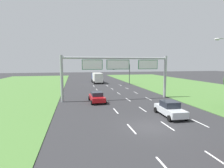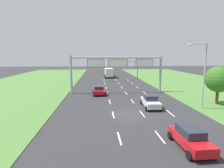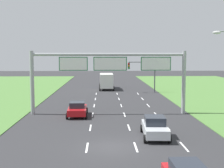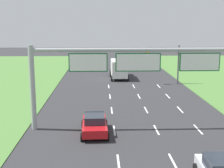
{
  "view_description": "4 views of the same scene",
  "coord_description": "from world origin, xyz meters",
  "px_view_note": "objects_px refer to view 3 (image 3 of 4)",
  "views": [
    {
      "loc": [
        -6.63,
        -14.21,
        5.79
      ],
      "look_at": [
        -0.28,
        14.83,
        2.25
      ],
      "focal_mm": 28.0,
      "sensor_mm": 36.0,
      "label": 1
    },
    {
      "loc": [
        -3.5,
        -19.76,
        6.88
      ],
      "look_at": [
        -0.97,
        11.24,
        1.88
      ],
      "focal_mm": 28.0,
      "sensor_mm": 36.0,
      "label": 2
    },
    {
      "loc": [
        -0.58,
        -21.77,
        6.68
      ],
      "look_at": [
        0.39,
        12.37,
        3.36
      ],
      "focal_mm": 50.0,
      "sensor_mm": 36.0,
      "label": 3
    },
    {
      "loc": [
        -2.83,
        -12.47,
        8.75
      ],
      "look_at": [
        -1.81,
        15.75,
        3.17
      ],
      "focal_mm": 50.0,
      "sensor_mm": 36.0,
      "label": 4
    }
  ],
  "objects_px": {
    "car_lead_silver": "(77,109)",
    "sign_gantry": "(110,69)",
    "car_mid_lane": "(155,127)",
    "traffic_light_mast": "(144,70)",
    "box_truck": "(106,81)"
  },
  "relations": [
    {
      "from": "car_mid_lane",
      "to": "car_lead_silver",
      "type": "bearing_deg",
      "value": 131.12
    },
    {
      "from": "car_mid_lane",
      "to": "sign_gantry",
      "type": "distance_m",
      "value": 11.25
    },
    {
      "from": "car_mid_lane",
      "to": "box_truck",
      "type": "height_order",
      "value": "box_truck"
    },
    {
      "from": "car_mid_lane",
      "to": "box_truck",
      "type": "bearing_deg",
      "value": 98.55
    },
    {
      "from": "box_truck",
      "to": "traffic_light_mast",
      "type": "bearing_deg",
      "value": -40.09
    },
    {
      "from": "box_truck",
      "to": "traffic_light_mast",
      "type": "xyz_separation_m",
      "value": [
        6.37,
        -5.21,
        2.23
      ]
    },
    {
      "from": "sign_gantry",
      "to": "traffic_light_mast",
      "type": "bearing_deg",
      "value": 72.0
    },
    {
      "from": "sign_gantry",
      "to": "traffic_light_mast",
      "type": "relative_size",
      "value": 3.08
    },
    {
      "from": "car_mid_lane",
      "to": "sign_gantry",
      "type": "relative_size",
      "value": 0.26
    },
    {
      "from": "car_lead_silver",
      "to": "car_mid_lane",
      "type": "xyz_separation_m",
      "value": [
        6.92,
        -8.7,
        0.03
      ]
    },
    {
      "from": "box_truck",
      "to": "traffic_light_mast",
      "type": "height_order",
      "value": "traffic_light_mast"
    },
    {
      "from": "car_lead_silver",
      "to": "traffic_light_mast",
      "type": "bearing_deg",
      "value": 62.58
    },
    {
      "from": "car_lead_silver",
      "to": "car_mid_lane",
      "type": "relative_size",
      "value": 0.96
    },
    {
      "from": "car_mid_lane",
      "to": "traffic_light_mast",
      "type": "distance_m",
      "value": 29.27
    },
    {
      "from": "car_lead_silver",
      "to": "sign_gantry",
      "type": "xyz_separation_m",
      "value": [
        3.55,
        1.21,
        4.18
      ]
    }
  ]
}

